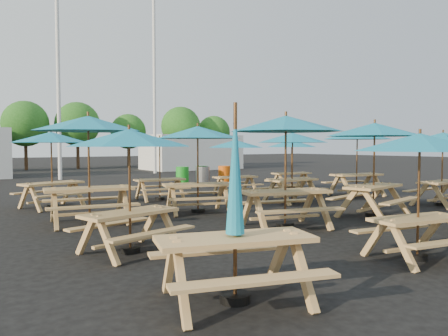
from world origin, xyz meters
TOP-DOWN VIEW (x-y plane):
  - ground at (0.00, 0.00)m, footprint 120.00×120.00m
  - picnic_unit_0 at (-5.00, -5.99)m, footprint 2.20×2.05m
  - picnic_unit_1 at (-5.09, -3.06)m, footprint 2.55×2.55m
  - picnic_unit_2 at (-4.80, 0.08)m, footprint 2.90×2.90m
  - picnic_unit_3 at (-4.89, 3.26)m, footprint 2.77×2.77m
  - picnic_unit_4 at (-1.47, -6.11)m, footprint 2.36×2.36m
  - picnic_unit_5 at (-1.38, -2.90)m, footprint 3.04×3.04m
  - picnic_unit_6 at (-1.83, 0.09)m, footprint 2.95×2.95m
  - picnic_unit_7 at (-1.45, 3.19)m, footprint 2.31×2.31m
  - picnic_unit_9 at (1.50, -3.07)m, footprint 2.85×2.85m
  - picnic_unit_10 at (1.78, 0.21)m, footprint 2.30×2.30m
  - picnic_unit_11 at (1.53, 2.98)m, footprint 2.26×2.26m
  - picnic_unit_13 at (4.92, -2.97)m, footprint 2.31×2.31m
  - picnic_unit_14 at (4.86, 0.14)m, footprint 2.76×2.76m
  - picnic_unit_15 at (4.65, 3.30)m, footprint 2.36×2.36m
  - waste_bin_0 at (1.35, 6.67)m, footprint 0.55×0.55m
  - waste_bin_1 at (2.38, 6.72)m, footprint 0.55×0.55m
  - waste_bin_2 at (2.22, 6.34)m, footprint 0.55×0.55m
  - waste_bin_3 at (2.18, 6.38)m, footprint 0.55×0.55m
  - waste_bin_4 at (3.33, 6.31)m, footprint 0.55×0.55m
  - mast_0 at (-2.00, 14.00)m, footprint 0.20×0.20m
  - mast_1 at (4.50, 16.00)m, footprint 0.20×0.20m
  - event_tent_1 at (9.00, 19.00)m, footprint 7.00×4.00m
  - tree_3 at (-1.75, 24.72)m, footprint 3.36×3.36m
  - tree_4 at (1.90, 24.26)m, footprint 3.41×3.41m
  - tree_5 at (6.22, 24.67)m, footprint 2.94×2.94m
  - tree_6 at (10.23, 22.90)m, footprint 3.38×3.38m
  - tree_7 at (13.63, 22.92)m, footprint 2.95×2.95m

SIDE VIEW (x-z plane):
  - ground at x=0.00m, z-range 0.00..0.00m
  - waste_bin_0 at x=1.35m, z-range 0.00..0.89m
  - waste_bin_1 at x=2.38m, z-range 0.00..0.89m
  - waste_bin_2 at x=2.22m, z-range 0.00..0.89m
  - waste_bin_3 at x=2.18m, z-range 0.00..0.89m
  - waste_bin_4 at x=3.33m, z-range 0.00..0.89m
  - picnic_unit_0 at x=-5.00m, z-range -0.21..2.12m
  - event_tent_1 at x=9.00m, z-range 0.00..2.60m
  - picnic_unit_4 at x=-1.47m, z-range 0.76..2.81m
  - picnic_unit_11 at x=1.53m, z-range 0.77..2.81m
  - picnic_unit_15 at x=4.65m, z-range 0.77..2.84m
  - picnic_unit_7 at x=-1.45m, z-range 0.79..2.90m
  - picnic_unit_1 at x=-5.09m, z-range 0.80..2.92m
  - picnic_unit_13 at x=4.92m, z-range 0.84..3.08m
  - picnic_unit_3 at x=-4.89m, z-range 0.84..3.08m
  - picnic_unit_10 at x=1.78m, z-range 0.84..3.09m
  - picnic_unit_6 at x=-1.83m, z-range 0.89..3.26m
  - picnic_unit_14 at x=4.86m, z-range 0.90..3.30m
  - picnic_unit_9 at x=1.50m, z-range 0.91..3.33m
  - picnic_unit_5 at x=-1.38m, z-range 0.94..3.44m
  - picnic_unit_2 at x=-4.80m, z-range 0.95..3.48m
  - tree_5 at x=6.22m, z-range 0.75..5.20m
  - tree_7 at x=13.63m, z-range 0.75..5.23m
  - tree_3 at x=-1.75m, z-range 0.86..5.95m
  - tree_6 at x=10.23m, z-range 0.86..5.99m
  - tree_4 at x=1.90m, z-range 0.87..6.04m
  - mast_0 at x=-2.00m, z-range 0.00..12.00m
  - mast_1 at x=4.50m, z-range 0.00..12.00m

